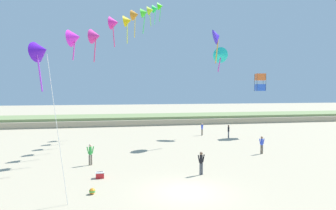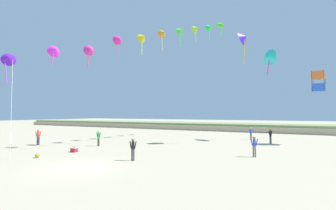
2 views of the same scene
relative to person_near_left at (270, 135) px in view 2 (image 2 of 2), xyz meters
The scene contains 14 objects.
ground_plane 21.73m from the person_near_left, 119.98° to the right, with size 240.00×240.00×0.00m, color tan.
dune_ridge 23.59m from the person_near_left, 117.37° to the left, with size 120.00×10.95×1.47m.
person_near_left is the anchor object (origin of this frame).
person_near_right 20.03m from the person_near_left, 147.16° to the right, with size 0.62×0.24×1.75m.
person_mid_center 27.26m from the person_near_left, 150.88° to the right, with size 0.46×0.53×1.76m.
person_far_left 9.77m from the person_near_left, 94.52° to the right, with size 0.60×0.23×1.71m.
person_far_right 17.82m from the person_near_left, 119.68° to the right, with size 0.59×0.23×1.68m.
person_far_center 3.97m from the person_near_left, 130.40° to the left, with size 0.49×0.46×1.70m.
kite_banner_string 18.85m from the person_near_left, 156.52° to the right, with size 12.52×28.05×19.07m.
large_kite_low_lead 8.21m from the person_near_left, 14.29° to the left, with size 1.46×1.46×2.34m.
large_kite_mid_trail 12.04m from the person_near_left, 138.03° to the right, with size 1.44×1.99×4.13m.
large_kite_high_solo 10.43m from the person_near_left, 95.15° to the left, with size 2.09×2.02×3.43m.
beach_cooler 21.82m from the person_near_left, 137.26° to the right, with size 0.58×0.41×0.46m.
beach_ball 24.42m from the person_near_left, 132.26° to the right, with size 0.36×0.36×0.36m.
Camera 2 is at (12.24, -10.73, 3.56)m, focal length 24.00 mm.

